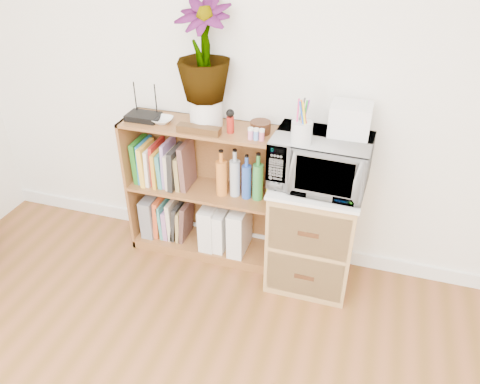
% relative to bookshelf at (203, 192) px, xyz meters
% --- Properties ---
extents(skirting_board, '(4.00, 0.02, 0.10)m').
position_rel_bookshelf_xyz_m(skirting_board, '(0.35, 0.14, -0.42)').
color(skirting_board, white).
rests_on(skirting_board, ground).
extents(bookshelf, '(1.00, 0.30, 0.95)m').
position_rel_bookshelf_xyz_m(bookshelf, '(0.00, 0.00, 0.00)').
color(bookshelf, brown).
rests_on(bookshelf, ground).
extents(wicker_unit, '(0.50, 0.45, 0.70)m').
position_rel_bookshelf_xyz_m(wicker_unit, '(0.75, -0.08, -0.12)').
color(wicker_unit, '#9E7542').
rests_on(wicker_unit, ground).
extents(microwave, '(0.55, 0.39, 0.30)m').
position_rel_bookshelf_xyz_m(microwave, '(0.75, -0.08, 0.39)').
color(microwave, white).
rests_on(microwave, wicker_unit).
extents(pen_cup, '(0.11, 0.11, 0.12)m').
position_rel_bookshelf_xyz_m(pen_cup, '(0.65, -0.19, 0.60)').
color(pen_cup, silver).
rests_on(pen_cup, microwave).
extents(small_appliance, '(0.22, 0.18, 0.17)m').
position_rel_bookshelf_xyz_m(small_appliance, '(0.88, 0.00, 0.63)').
color(small_appliance, white).
rests_on(small_appliance, microwave).
extents(router, '(0.20, 0.14, 0.04)m').
position_rel_bookshelf_xyz_m(router, '(-0.37, -0.02, 0.49)').
color(router, black).
rests_on(router, bookshelf).
extents(white_bowl, '(0.13, 0.13, 0.03)m').
position_rel_bookshelf_xyz_m(white_bowl, '(-0.24, -0.03, 0.49)').
color(white_bowl, white).
rests_on(white_bowl, bookshelf).
extents(plant_pot, '(0.20, 0.20, 0.17)m').
position_rel_bookshelf_xyz_m(plant_pot, '(0.04, 0.02, 0.56)').
color(plant_pot, silver).
rests_on(plant_pot, bookshelf).
extents(potted_plant, '(0.32, 0.32, 0.56)m').
position_rel_bookshelf_xyz_m(potted_plant, '(0.04, 0.02, 0.92)').
color(potted_plant, '#2A692B').
rests_on(potted_plant, plant_pot).
extents(trinket_box, '(0.26, 0.07, 0.04)m').
position_rel_bookshelf_xyz_m(trinket_box, '(0.03, -0.10, 0.50)').
color(trinket_box, '#36210E').
rests_on(trinket_box, bookshelf).
extents(kokeshi_doll, '(0.04, 0.04, 0.10)m').
position_rel_bookshelf_xyz_m(kokeshi_doll, '(0.21, -0.04, 0.52)').
color(kokeshi_doll, maroon).
rests_on(kokeshi_doll, bookshelf).
extents(wooden_bowl, '(0.12, 0.12, 0.07)m').
position_rel_bookshelf_xyz_m(wooden_bowl, '(0.38, 0.01, 0.51)').
color(wooden_bowl, '#381B0F').
rests_on(wooden_bowl, bookshelf).
extents(paint_jars, '(0.12, 0.04, 0.06)m').
position_rel_bookshelf_xyz_m(paint_jars, '(0.38, -0.09, 0.51)').
color(paint_jars, pink).
rests_on(paint_jars, bookshelf).
extents(file_box, '(0.09, 0.23, 0.29)m').
position_rel_bookshelf_xyz_m(file_box, '(-0.40, 0.00, -0.26)').
color(file_box, slate).
rests_on(file_box, bookshelf).
extents(magazine_holder_left, '(0.10, 0.25, 0.31)m').
position_rel_bookshelf_xyz_m(magazine_holder_left, '(0.05, -0.01, -0.25)').
color(magazine_holder_left, silver).
rests_on(magazine_holder_left, bookshelf).
extents(magazine_holder_mid, '(0.09, 0.23, 0.29)m').
position_rel_bookshelf_xyz_m(magazine_holder_mid, '(0.12, -0.01, -0.26)').
color(magazine_holder_mid, white).
rests_on(magazine_holder_mid, bookshelf).
extents(magazine_holder_right, '(0.10, 0.26, 0.33)m').
position_rel_bookshelf_xyz_m(magazine_holder_right, '(0.25, -0.01, -0.24)').
color(magazine_holder_right, silver).
rests_on(magazine_holder_right, bookshelf).
extents(cookbooks, '(0.38, 0.20, 0.31)m').
position_rel_bookshelf_xyz_m(cookbooks, '(-0.27, 0.00, 0.16)').
color(cookbooks, '#216D1D').
rests_on(cookbooks, bookshelf).
extents(liquor_bottles, '(0.38, 0.07, 0.31)m').
position_rel_bookshelf_xyz_m(liquor_bottles, '(0.29, 0.00, 0.18)').
color(liquor_bottles, orange).
rests_on(liquor_bottles, bookshelf).
extents(lower_books, '(0.25, 0.19, 0.30)m').
position_rel_bookshelf_xyz_m(lower_books, '(-0.24, 0.00, -0.27)').
color(lower_books, '#D05024').
rests_on(lower_books, bookshelf).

